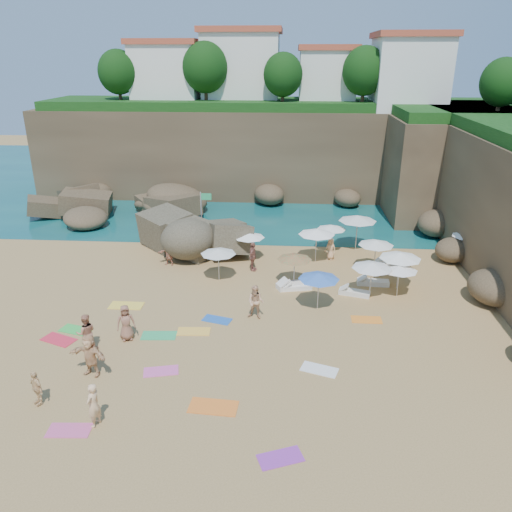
# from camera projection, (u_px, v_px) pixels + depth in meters

# --- Properties ---
(ground) EXTENTS (120.00, 120.00, 0.00)m
(ground) POSITION_uv_depth(u_px,v_px,m) (215.00, 311.00, 26.46)
(ground) COLOR tan
(ground) RESTS_ON ground
(seawater) EXTENTS (120.00, 120.00, 0.00)m
(seawater) POSITION_uv_depth(u_px,v_px,m) (255.00, 180.00, 54.22)
(seawater) COLOR #0C4751
(seawater) RESTS_ON ground
(cliff_back) EXTENTS (44.00, 8.00, 8.00)m
(cliff_back) POSITION_uv_depth(u_px,v_px,m) (271.00, 152.00, 47.97)
(cliff_back) COLOR brown
(cliff_back) RESTS_ON ground
(cliff_corner) EXTENTS (10.00, 12.00, 8.00)m
(cliff_corner) POSITION_uv_depth(u_px,v_px,m) (445.00, 164.00, 42.40)
(cliff_corner) COLOR brown
(cliff_corner) RESTS_ON ground
(rock_promontory) EXTENTS (12.00, 7.00, 2.00)m
(rock_promontory) POSITION_uv_depth(u_px,v_px,m) (113.00, 217.00, 41.96)
(rock_promontory) COLOR brown
(rock_promontory) RESTS_ON ground
(clifftop_buildings) EXTENTS (28.48, 9.48, 7.00)m
(clifftop_buildings) POSITION_uv_depth(u_px,v_px,m) (283.00, 71.00, 45.94)
(clifftop_buildings) COLOR white
(clifftop_buildings) RESTS_ON cliff_back
(clifftop_trees) EXTENTS (35.60, 23.82, 4.40)m
(clifftop_trees) POSITION_uv_depth(u_px,v_px,m) (304.00, 73.00, 40.01)
(clifftop_trees) COLOR #11380F
(clifftop_trees) RESTS_ON ground
(marina_masts) EXTENTS (3.10, 0.10, 6.00)m
(marina_masts) POSITION_uv_depth(u_px,v_px,m) (103.00, 150.00, 54.14)
(marina_masts) COLOR white
(marina_masts) RESTS_ON ground
(rock_outcrop) EXTENTS (7.48, 5.93, 2.79)m
(rock_outcrop) POSITION_uv_depth(u_px,v_px,m) (196.00, 253.00, 34.21)
(rock_outcrop) COLOR #695F48
(rock_outcrop) RESTS_ON ground
(flag_pole) EXTENTS (0.78, 0.08, 4.00)m
(flag_pole) POSITION_uv_depth(u_px,v_px,m) (203.00, 212.00, 34.33)
(flag_pole) COLOR silver
(flag_pole) RESTS_ON ground
(parasol_0) EXTENTS (2.01, 2.01, 1.90)m
(parasol_0) POSITION_uv_depth(u_px,v_px,m) (249.00, 235.00, 32.41)
(parasol_0) COLOR silver
(parasol_0) RESTS_ON ground
(parasol_1) EXTENTS (2.60, 2.60, 2.46)m
(parasol_1) POSITION_uv_depth(u_px,v_px,m) (358.00, 218.00, 34.10)
(parasol_1) COLOR silver
(parasol_1) RESTS_ON ground
(parasol_2) EXTENTS (2.01, 2.01, 1.90)m
(parasol_2) POSITION_uv_depth(u_px,v_px,m) (331.00, 227.00, 33.93)
(parasol_2) COLOR silver
(parasol_2) RESTS_ON ground
(parasol_3) EXTENTS (2.37, 2.37, 2.24)m
(parasol_3) POSITION_uv_depth(u_px,v_px,m) (317.00, 232.00, 32.08)
(parasol_3) COLOR silver
(parasol_3) RESTS_ON ground
(parasol_4) EXTENTS (2.02, 2.02, 1.91)m
(parasol_4) POSITION_uv_depth(u_px,v_px,m) (468.00, 234.00, 32.55)
(parasol_4) COLOR silver
(parasol_4) RESTS_ON ground
(parasol_5) EXTENTS (2.12, 2.12, 2.00)m
(parasol_5) POSITION_uv_depth(u_px,v_px,m) (218.00, 251.00, 29.49)
(parasol_5) COLOR silver
(parasol_5) RESTS_ON ground
(parasol_6) EXTENTS (2.05, 2.05, 1.94)m
(parasol_6) POSITION_uv_depth(u_px,v_px,m) (295.00, 257.00, 28.82)
(parasol_6) COLOR silver
(parasol_6) RESTS_ON ground
(parasol_7) EXTENTS (2.37, 2.37, 2.25)m
(parasol_7) POSITION_uv_depth(u_px,v_px,m) (400.00, 255.00, 28.28)
(parasol_7) COLOR silver
(parasol_7) RESTS_ON ground
(parasol_8) EXTENTS (2.18, 2.18, 2.06)m
(parasol_8) POSITION_uv_depth(u_px,v_px,m) (376.00, 243.00, 30.70)
(parasol_8) COLOR silver
(parasol_8) RESTS_ON ground
(parasol_9) EXTENTS (1.98, 1.98, 1.87)m
(parasol_9) POSITION_uv_depth(u_px,v_px,m) (400.00, 268.00, 27.50)
(parasol_9) COLOR silver
(parasol_9) RESTS_ON ground
(parasol_10) EXTENTS (2.18, 2.18, 2.06)m
(parasol_10) POSITION_uv_depth(u_px,v_px,m) (319.00, 276.00, 26.04)
(parasol_10) COLOR silver
(parasol_10) RESTS_ON ground
(parasol_11) EXTENTS (2.23, 2.23, 2.11)m
(parasol_11) POSITION_uv_depth(u_px,v_px,m) (372.00, 265.00, 27.28)
(parasol_11) COLOR silver
(parasol_11) RESTS_ON ground
(lounger_0) EXTENTS (2.12, 1.47, 0.31)m
(lounger_0) POSITION_uv_depth(u_px,v_px,m) (294.00, 285.00, 29.09)
(lounger_0) COLOR white
(lounger_0) RESTS_ON ground
(lounger_1) EXTENTS (1.99, 0.98, 0.30)m
(lounger_1) POSITION_uv_depth(u_px,v_px,m) (387.00, 265.00, 31.89)
(lounger_1) COLOR silver
(lounger_1) RESTS_ON ground
(lounger_2) EXTENTS (1.70, 1.06, 0.25)m
(lounger_2) POSITION_uv_depth(u_px,v_px,m) (388.00, 267.00, 31.71)
(lounger_2) COLOR white
(lounger_2) RESTS_ON ground
(lounger_3) EXTENTS (1.89, 0.73, 0.29)m
(lounger_3) POSITION_uv_depth(u_px,v_px,m) (373.00, 282.00, 29.44)
(lounger_3) COLOR silver
(lounger_3) RESTS_ON ground
(lounger_4) EXTENTS (1.83, 1.02, 0.27)m
(lounger_4) POSITION_uv_depth(u_px,v_px,m) (354.00, 293.00, 28.20)
(lounger_4) COLOR silver
(lounger_4) RESTS_ON ground
(lounger_5) EXTENTS (1.78, 0.93, 0.26)m
(lounger_5) POSITION_uv_depth(u_px,v_px,m) (297.00, 287.00, 28.90)
(lounger_5) COLOR white
(lounger_5) RESTS_ON ground
(towel_1) EXTENTS (1.60, 0.87, 0.03)m
(towel_1) POSITION_uv_depth(u_px,v_px,m) (69.00, 430.00, 18.03)
(towel_1) COLOR #D9548C
(towel_1) RESTS_ON ground
(towel_2) EXTENTS (1.94, 1.07, 0.03)m
(towel_2) POSITION_uv_depth(u_px,v_px,m) (213.00, 407.00, 19.23)
(towel_2) COLOR orange
(towel_2) RESTS_ON ground
(towel_3) EXTENTS (1.71, 1.16, 0.03)m
(towel_3) POSITION_uv_depth(u_px,v_px,m) (76.00, 330.00, 24.62)
(towel_3) COLOR green
(towel_3) RESTS_ON ground
(towel_4) EXTENTS (1.65, 0.89, 0.03)m
(towel_4) POSITION_uv_depth(u_px,v_px,m) (194.00, 331.00, 24.48)
(towel_4) COLOR #FFBA43
(towel_4) RESTS_ON ground
(towel_6) EXTENTS (1.69, 1.26, 0.03)m
(towel_6) POSITION_uv_depth(u_px,v_px,m) (280.00, 458.00, 16.79)
(towel_6) COLOR purple
(towel_6) RESTS_ON ground
(towel_7) EXTENTS (1.84, 1.37, 0.03)m
(towel_7) POSITION_uv_depth(u_px,v_px,m) (59.00, 340.00, 23.77)
(towel_7) COLOR red
(towel_7) RESTS_ON ground
(towel_8) EXTENTS (1.61, 1.11, 0.03)m
(towel_8) POSITION_uv_depth(u_px,v_px,m) (217.00, 320.00, 25.57)
(towel_8) COLOR blue
(towel_8) RESTS_ON ground
(towel_9) EXTENTS (1.61, 1.05, 0.03)m
(towel_9) POSITION_uv_depth(u_px,v_px,m) (161.00, 371.00, 21.40)
(towel_9) COLOR #E559AA
(towel_9) RESTS_ON ground
(towel_10) EXTENTS (1.55, 0.79, 0.03)m
(towel_10) POSITION_uv_depth(u_px,v_px,m) (366.00, 320.00, 25.57)
(towel_10) COLOR orange
(towel_10) RESTS_ON ground
(towel_11) EXTENTS (1.72, 0.94, 0.03)m
(towel_11) POSITION_uv_depth(u_px,v_px,m) (159.00, 336.00, 24.12)
(towel_11) COLOR #31AC65
(towel_11) RESTS_ON ground
(towel_12) EXTENTS (1.80, 0.91, 0.03)m
(towel_12) POSITION_uv_depth(u_px,v_px,m) (126.00, 305.00, 27.01)
(towel_12) COLOR yellow
(towel_12) RESTS_ON ground
(towel_13) EXTENTS (1.73, 1.24, 0.03)m
(towel_13) POSITION_uv_depth(u_px,v_px,m) (319.00, 370.00, 21.51)
(towel_13) COLOR white
(towel_13) RESTS_ON ground
(person_stand_1) EXTENTS (1.10, 1.00, 1.84)m
(person_stand_1) POSITION_uv_depth(u_px,v_px,m) (86.00, 333.00, 22.60)
(person_stand_1) COLOR tan
(person_stand_1) RESTS_ON ground
(person_stand_2) EXTENTS (1.15, 1.10, 1.74)m
(person_stand_2) POSITION_uv_depth(u_px,v_px,m) (227.00, 242.00, 33.78)
(person_stand_2) COLOR #E7AA83
(person_stand_2) RESTS_ON ground
(person_stand_3) EXTENTS (0.63, 1.16, 1.88)m
(person_stand_3) POSITION_uv_depth(u_px,v_px,m) (253.00, 257.00, 31.12)
(person_stand_3) COLOR #905648
(person_stand_3) RESTS_ON ground
(person_stand_4) EXTENTS (0.82, 0.70, 1.46)m
(person_stand_4) POSITION_uv_depth(u_px,v_px,m) (331.00, 249.00, 32.95)
(person_stand_4) COLOR tan
(person_stand_4) RESTS_ON ground
(person_stand_5) EXTENTS (1.46, 0.69, 1.52)m
(person_stand_5) POSITION_uv_depth(u_px,v_px,m) (169.00, 254.00, 32.07)
(person_stand_5) COLOR tan
(person_stand_5) RESTS_ON ground
(person_stand_6) EXTENTS (0.59, 0.74, 1.77)m
(person_stand_6) POSITION_uv_depth(u_px,v_px,m) (93.00, 405.00, 17.99)
(person_stand_6) COLOR #F3BF8A
(person_stand_6) RESTS_ON ground
(person_lie_1) EXTENTS (1.55, 1.65, 0.35)m
(person_lie_1) POSITION_uv_depth(u_px,v_px,m) (39.00, 400.00, 19.36)
(person_lie_1) COLOR #E7BD83
(person_lie_1) RESTS_ON ground
(person_lie_2) EXTENTS (1.46, 1.96, 0.47)m
(person_lie_2) POSITION_uv_depth(u_px,v_px,m) (127.00, 335.00, 23.73)
(person_lie_2) COLOR #936049
(person_lie_2) RESTS_ON ground
(person_lie_3) EXTENTS (2.20, 2.29, 0.50)m
(person_lie_3) POSITION_uv_depth(u_px,v_px,m) (92.00, 370.00, 21.10)
(person_lie_3) COLOR tan
(person_lie_3) RESTS_ON ground
(person_lie_5) EXTENTS (1.25, 1.94, 0.68)m
(person_lie_5) POSITION_uv_depth(u_px,v_px,m) (256.00, 312.00, 25.61)
(person_lie_5) COLOR tan
(person_lie_5) RESTS_ON ground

